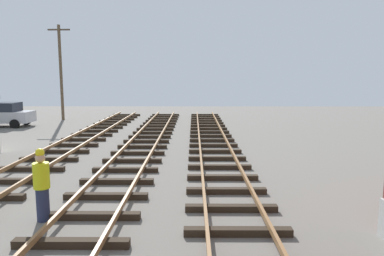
# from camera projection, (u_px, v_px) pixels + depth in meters

# --- Properties ---
(parked_car_silver) EXTENTS (4.20, 2.04, 1.76)m
(parked_car_silver) POSITION_uv_depth(u_px,v_px,m) (2.00, 114.00, 26.49)
(parked_car_silver) COLOR #B7B7BC
(parked_car_silver) RESTS_ON ground
(utility_pole_far) EXTENTS (1.80, 0.24, 7.83)m
(utility_pole_far) POSITION_uv_depth(u_px,v_px,m) (61.00, 71.00, 30.22)
(utility_pole_far) COLOR brown
(utility_pole_far) RESTS_ON ground
(track_worker_foreground) EXTENTS (0.40, 0.40, 1.87)m
(track_worker_foreground) POSITION_uv_depth(u_px,v_px,m) (42.00, 185.00, 9.12)
(track_worker_foreground) COLOR #262D4C
(track_worker_foreground) RESTS_ON ground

